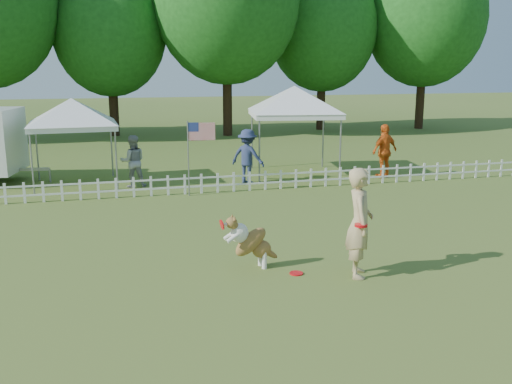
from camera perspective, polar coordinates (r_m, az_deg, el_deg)
ground at (r=10.93m, az=4.49°, el=-7.76°), size 120.00×120.00×0.00m
picket_fence at (r=17.36m, az=-3.04°, el=0.97°), size 22.00×0.08×0.60m
handler at (r=10.47m, az=10.32°, el=-3.04°), size 0.70×0.85×2.02m
dog at (r=10.79m, az=-0.45°, el=-4.99°), size 1.07×0.48×1.07m
frisbee_on_turf at (r=10.71m, az=4.05°, el=-8.11°), size 0.32×0.32×0.02m
canopy_tent_left at (r=19.09m, az=-17.72°, el=4.67°), size 2.75×2.75×2.72m
canopy_tent_right at (r=20.08m, az=3.79°, el=6.05°), size 3.35×3.35×3.02m
flag_pole at (r=16.81m, az=-6.78°, el=3.31°), size 0.85×0.19×2.21m
spectator_a at (r=18.39m, az=-12.22°, el=3.02°), size 0.81×0.63×1.65m
spectator_b at (r=18.61m, az=-0.85°, el=3.59°), size 1.29×1.23×1.76m
spectator_c at (r=19.99m, az=12.74°, el=4.02°), size 1.17×0.78×1.84m
tree_center_left at (r=32.19m, az=-14.36°, el=14.19°), size 6.00×6.00×9.80m
tree_center_right at (r=31.43m, az=-2.97°, el=17.16°), size 7.60×7.60×12.60m
tree_right at (r=34.50m, az=6.66°, el=14.85°), size 6.20×6.20×10.40m
tree_far_right at (r=36.24m, az=16.48°, el=15.12°), size 7.00×7.00×11.40m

